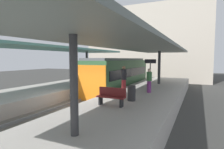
{
  "coord_description": "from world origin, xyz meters",
  "views": [
    {
      "loc": [
        7.05,
        -9.29,
        3.22
      ],
      "look_at": [
        0.42,
        4.97,
        1.93
      ],
      "focal_mm": 30.19,
      "sensor_mm": 36.0,
      "label": 1
    }
  ],
  "objects_px": {
    "platform_sign": "(150,67)",
    "passenger_mid_platform": "(86,73)",
    "passenger_near_bench": "(149,80)",
    "passenger_far_end": "(124,79)",
    "platform_bench": "(111,96)",
    "litter_bin": "(131,93)",
    "commuter_train": "(118,75)"
  },
  "relations": [
    {
      "from": "platform_sign",
      "to": "passenger_mid_platform",
      "type": "xyz_separation_m",
      "value": [
        -6.25,
        0.33,
        -0.73
      ]
    },
    {
      "from": "passenger_near_bench",
      "to": "passenger_far_end",
      "type": "relative_size",
      "value": 0.89
    },
    {
      "from": "platform_sign",
      "to": "passenger_near_bench",
      "type": "bearing_deg",
      "value": -77.97
    },
    {
      "from": "platform_bench",
      "to": "litter_bin",
      "type": "height_order",
      "value": "platform_bench"
    },
    {
      "from": "platform_bench",
      "to": "passenger_far_end",
      "type": "height_order",
      "value": "passenger_far_end"
    },
    {
      "from": "passenger_near_bench",
      "to": "passenger_far_end",
      "type": "bearing_deg",
      "value": -140.3
    },
    {
      "from": "platform_sign",
      "to": "passenger_mid_platform",
      "type": "height_order",
      "value": "platform_sign"
    },
    {
      "from": "commuter_train",
      "to": "passenger_near_bench",
      "type": "height_order",
      "value": "commuter_train"
    },
    {
      "from": "litter_bin",
      "to": "passenger_far_end",
      "type": "relative_size",
      "value": 0.45
    },
    {
      "from": "platform_sign",
      "to": "passenger_far_end",
      "type": "xyz_separation_m",
      "value": [
        -0.83,
        -3.63,
        -0.69
      ]
    },
    {
      "from": "passenger_mid_platform",
      "to": "passenger_far_end",
      "type": "bearing_deg",
      "value": -36.16
    },
    {
      "from": "commuter_train",
      "to": "platform_sign",
      "type": "relative_size",
      "value": 4.72
    },
    {
      "from": "commuter_train",
      "to": "platform_bench",
      "type": "relative_size",
      "value": 7.45
    },
    {
      "from": "commuter_train",
      "to": "passenger_far_end",
      "type": "xyz_separation_m",
      "value": [
        2.69,
        -5.36,
        0.21
      ]
    },
    {
      "from": "platform_sign",
      "to": "passenger_near_bench",
      "type": "height_order",
      "value": "platform_sign"
    },
    {
      "from": "commuter_train",
      "to": "passenger_mid_platform",
      "type": "distance_m",
      "value": 3.07
    },
    {
      "from": "platform_sign",
      "to": "passenger_mid_platform",
      "type": "distance_m",
      "value": 6.3
    },
    {
      "from": "platform_sign",
      "to": "passenger_mid_platform",
      "type": "bearing_deg",
      "value": 176.98
    },
    {
      "from": "litter_bin",
      "to": "passenger_far_end",
      "type": "distance_m",
      "value": 2.1
    },
    {
      "from": "commuter_train",
      "to": "litter_bin",
      "type": "distance_m",
      "value": 8.03
    },
    {
      "from": "litter_bin",
      "to": "passenger_far_end",
      "type": "bearing_deg",
      "value": 123.13
    },
    {
      "from": "platform_bench",
      "to": "passenger_near_bench",
      "type": "relative_size",
      "value": 0.88
    },
    {
      "from": "litter_bin",
      "to": "passenger_near_bench",
      "type": "xyz_separation_m",
      "value": [
        0.25,
        2.83,
        0.42
      ]
    },
    {
      "from": "platform_bench",
      "to": "passenger_near_bench",
      "type": "bearing_deg",
      "value": 79.75
    },
    {
      "from": "commuter_train",
      "to": "platform_bench",
      "type": "xyz_separation_m",
      "value": [
        3.29,
        -8.49,
        -0.26
      ]
    },
    {
      "from": "platform_sign",
      "to": "passenger_far_end",
      "type": "height_order",
      "value": "platform_sign"
    },
    {
      "from": "platform_sign",
      "to": "litter_bin",
      "type": "height_order",
      "value": "platform_sign"
    },
    {
      "from": "passenger_near_bench",
      "to": "passenger_mid_platform",
      "type": "bearing_deg",
      "value": 157.35
    },
    {
      "from": "platform_bench",
      "to": "passenger_mid_platform",
      "type": "distance_m",
      "value": 9.31
    },
    {
      "from": "commuter_train",
      "to": "platform_bench",
      "type": "bearing_deg",
      "value": -68.84
    },
    {
      "from": "commuter_train",
      "to": "passenger_mid_platform",
      "type": "relative_size",
      "value": 6.05
    },
    {
      "from": "platform_sign",
      "to": "commuter_train",
      "type": "bearing_deg",
      "value": 153.84
    }
  ]
}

